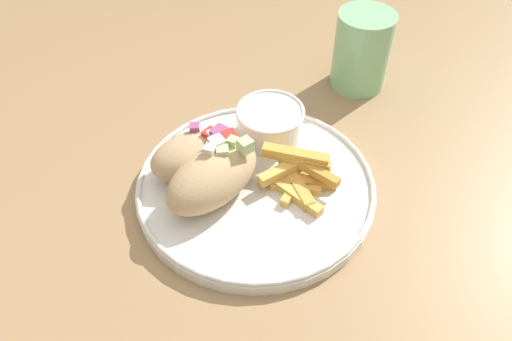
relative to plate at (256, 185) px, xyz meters
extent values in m
cube|color=#9E7A51|center=(0.00, 0.00, -0.03)|extent=(1.48, 1.48, 0.04)
cylinder|color=#9E7A51|center=(0.67, 0.67, -0.40)|extent=(0.06, 0.06, 0.70)
cylinder|color=white|center=(0.00, 0.00, 0.00)|extent=(0.28, 0.28, 0.01)
torus|color=white|center=(0.00, 0.00, 0.01)|extent=(0.27, 0.27, 0.01)
ellipsoid|color=tan|center=(-0.05, -0.01, 0.03)|extent=(0.14, 0.13, 0.06)
cube|color=#A34C84|center=(-0.04, 0.02, 0.06)|extent=(0.02, 0.02, 0.02)
cube|color=#B7D693|center=(-0.01, 0.00, 0.07)|extent=(0.02, 0.02, 0.01)
cube|color=silver|center=(-0.05, 0.00, 0.06)|extent=(0.02, 0.02, 0.01)
cube|color=white|center=(-0.04, 0.01, 0.06)|extent=(0.02, 0.02, 0.02)
cube|color=red|center=(-0.03, 0.02, 0.06)|extent=(0.02, 0.02, 0.02)
cube|color=#B7D693|center=(-0.04, 0.00, 0.06)|extent=(0.01, 0.01, 0.01)
cube|color=#B7D693|center=(-0.02, 0.01, 0.06)|extent=(0.02, 0.02, 0.01)
ellipsoid|color=tan|center=(-0.07, 0.03, 0.03)|extent=(0.12, 0.09, 0.05)
cube|color=silver|center=(-0.06, 0.05, 0.05)|extent=(0.01, 0.01, 0.01)
cube|color=#A34C84|center=(-0.06, 0.05, 0.05)|extent=(0.01, 0.01, 0.01)
cube|color=#B7D693|center=(-0.04, 0.03, 0.05)|extent=(0.01, 0.01, 0.01)
cube|color=red|center=(-0.05, 0.04, 0.05)|extent=(0.02, 0.02, 0.02)
cube|color=white|center=(-0.04, 0.04, 0.05)|extent=(0.01, 0.01, 0.01)
cube|color=#A34C84|center=(-0.03, 0.03, 0.05)|extent=(0.03, 0.03, 0.02)
cube|color=#E5B251|center=(0.04, -0.03, 0.01)|extent=(0.06, 0.07, 0.01)
cube|color=#E5B251|center=(0.04, -0.02, 0.01)|extent=(0.06, 0.03, 0.01)
cube|color=gold|center=(0.05, -0.02, 0.01)|extent=(0.07, 0.03, 0.01)
cube|color=gold|center=(0.04, -0.02, 0.01)|extent=(0.03, 0.08, 0.01)
cube|color=#E5B251|center=(0.05, -0.01, 0.01)|extent=(0.06, 0.07, 0.01)
cube|color=gold|center=(0.04, 0.01, 0.01)|extent=(0.08, 0.04, 0.01)
cube|color=#E5B251|center=(0.03, 0.00, 0.02)|extent=(0.07, 0.04, 0.01)
cube|color=gold|center=(0.05, 0.01, 0.03)|extent=(0.07, 0.04, 0.01)
cube|color=gold|center=(0.07, -0.02, 0.03)|extent=(0.05, 0.05, 0.01)
cube|color=gold|center=(0.06, 0.00, 0.03)|extent=(0.06, 0.04, 0.01)
cylinder|color=white|center=(0.03, 0.08, 0.02)|extent=(0.08, 0.08, 0.04)
cylinder|color=beige|center=(0.03, 0.08, 0.04)|extent=(0.07, 0.07, 0.01)
torus|color=white|center=(0.03, 0.08, 0.04)|extent=(0.09, 0.09, 0.00)
cylinder|color=#8CCC93|center=(0.18, 0.18, 0.05)|extent=(0.08, 0.08, 0.11)
cylinder|color=silver|center=(0.18, 0.18, 0.03)|extent=(0.07, 0.07, 0.07)
camera|label=1|loc=(-0.07, -0.38, 0.43)|focal=35.00mm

